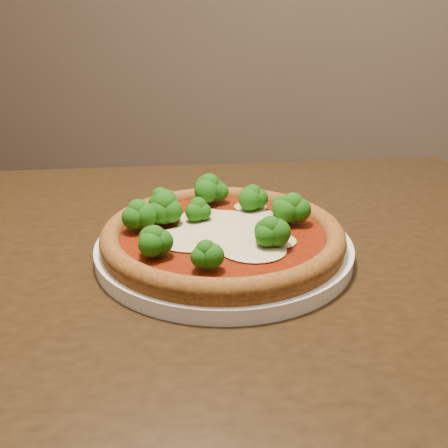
# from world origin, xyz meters

# --- Properties ---
(dining_table) EXTENTS (1.28, 1.06, 0.75)m
(dining_table) POSITION_xyz_m (-0.19, 0.12, 0.64)
(dining_table) COLOR black
(dining_table) RESTS_ON floor
(plate) EXTENTS (0.31, 0.31, 0.02)m
(plate) POSITION_xyz_m (-0.12, 0.12, 0.76)
(plate) COLOR white
(plate) RESTS_ON dining_table
(pizza) EXTENTS (0.29, 0.29, 0.06)m
(pizza) POSITION_xyz_m (-0.13, 0.11, 0.78)
(pizza) COLOR brown
(pizza) RESTS_ON plate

